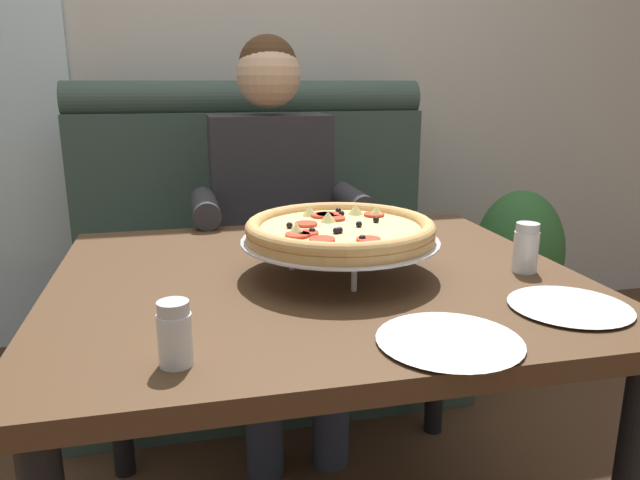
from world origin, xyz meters
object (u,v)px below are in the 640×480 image
potted_plant (518,265)px  booth_bench (262,277)px  plate_near_left (570,303)px  patio_chair (20,195)px  pizza (340,231)px  dining_table (317,311)px  shaker_parmesan (175,338)px  diner_main (275,212)px  plate_near_right (449,337)px  shaker_oregano (526,251)px

potted_plant → booth_bench: bearing=177.6°
booth_bench → plate_near_left: bearing=-72.0°
plate_near_left → patio_chair: size_ratio=0.26×
plate_near_left → pizza: bearing=140.9°
dining_table → plate_near_left: (0.41, -0.30, 0.10)m
booth_bench → shaker_parmesan: 1.41m
pizza → patio_chair: size_ratio=0.50×
dining_table → plate_near_left: bearing=-36.6°
diner_main → plate_near_left: bearing=-68.5°
pizza → plate_near_right: pizza is taller
plate_near_right → pizza: bearing=101.9°
shaker_parmesan → potted_plant: 1.91m
plate_near_right → diner_main: bearing=95.9°
booth_bench → plate_near_left: size_ratio=6.29×
pizza → plate_near_right: bearing=-78.1°
booth_bench → plate_near_left: 1.37m
booth_bench → patio_chair: booth_bench is taller
diner_main → patio_chair: 1.99m
potted_plant → plate_near_right: bearing=-125.6°
shaker_parmesan → patio_chair: (-0.85, 2.67, -0.24)m
shaker_parmesan → shaker_oregano: bearing=20.9°
diner_main → shaker_oregano: size_ratio=11.58×
shaker_parmesan → potted_plant: shaker_parmesan is taller
shaker_parmesan → pizza: bearing=46.2°
plate_near_left → potted_plant: size_ratio=0.32×
booth_bench → diner_main: bearing=-86.4°
dining_table → potted_plant: 1.43m
booth_bench → shaker_parmesan: bearing=-102.6°
shaker_oregano → patio_chair: patio_chair is taller
dining_table → shaker_parmesan: bearing=-128.8°
shaker_oregano → potted_plant: 1.24m
booth_bench → plate_near_left: booth_bench is taller
dining_table → pizza: pizza is taller
booth_bench → patio_chair: 1.76m
patio_chair → shaker_parmesan: bearing=-72.3°
diner_main → potted_plant: diner_main is taller
booth_bench → patio_chair: size_ratio=1.62×
pizza → plate_near_left: size_ratio=1.92×
potted_plant → plate_near_left: bearing=-118.3°
booth_bench → patio_chair: bearing=130.7°
plate_near_right → patio_chair: bearing=115.4°
pizza → shaker_oregano: pizza is taller
pizza → plate_near_right: size_ratio=1.80×
diner_main → dining_table: bearing=-91.4°
diner_main → shaker_parmesan: bearing=-106.5°
booth_bench → pizza: size_ratio=3.27×
dining_table → patio_chair: 2.57m
diner_main → pizza: (0.03, -0.70, 0.11)m
pizza → shaker_oregano: 0.41m
diner_main → shaker_parmesan: diner_main is taller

